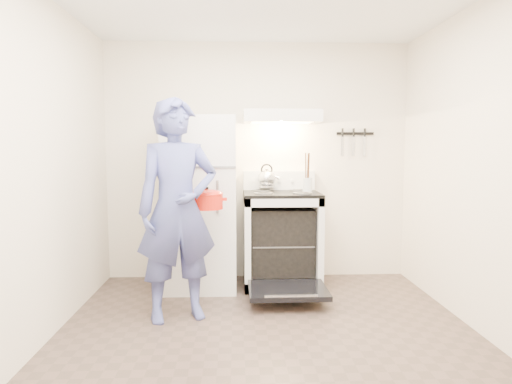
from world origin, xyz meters
TOP-DOWN VIEW (x-y plane):
  - floor at (0.00, 0.00)m, footprint 3.60×3.60m
  - back_wall at (0.00, 1.80)m, footprint 3.20×0.02m
  - refrigerator at (-0.58, 1.45)m, footprint 0.70×0.70m
  - stove_body at (0.23, 1.48)m, footprint 0.76×0.65m
  - cooktop at (0.23, 1.48)m, footprint 0.76×0.65m
  - backsplash at (0.23, 1.76)m, footprint 0.76×0.07m
  - oven_door at (0.23, 0.88)m, footprint 0.70×0.54m
  - oven_rack at (0.23, 1.48)m, footprint 0.60×0.52m
  - range_hood at (0.23, 1.55)m, footprint 0.76×0.50m
  - knife_strip at (1.05, 1.79)m, footprint 0.40×0.02m
  - pizza_stone at (0.17, 1.55)m, footprint 0.35×0.35m
  - tea_kettle at (0.09, 1.68)m, footprint 0.23×0.19m
  - utensil_jar at (0.46, 1.26)m, footprint 0.09×0.09m
  - person at (-0.70, 0.58)m, footprint 0.76×0.63m
  - dutch_oven at (-0.48, 0.78)m, footprint 0.34×0.27m

SIDE VIEW (x-z plane):
  - floor at x=0.00m, z-range 0.00..0.00m
  - oven_door at x=0.23m, z-range 0.10..0.15m
  - oven_rack at x=0.23m, z-range 0.43..0.45m
  - pizza_stone at x=0.17m, z-range 0.45..0.46m
  - stove_body at x=0.23m, z-range 0.00..0.92m
  - refrigerator at x=-0.58m, z-range 0.00..1.70m
  - person at x=-0.70m, z-range 0.00..1.80m
  - cooktop at x=0.23m, z-range 0.92..0.95m
  - dutch_oven at x=-0.48m, z-range 0.83..1.06m
  - utensil_jar at x=0.46m, z-range 0.98..1.11m
  - backsplash at x=0.23m, z-range 0.95..1.15m
  - tea_kettle at x=0.09m, z-range 0.95..1.23m
  - back_wall at x=0.00m, z-range 0.00..2.50m
  - knife_strip at x=1.05m, z-range 1.54..1.56m
  - range_hood at x=0.23m, z-range 1.65..1.77m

